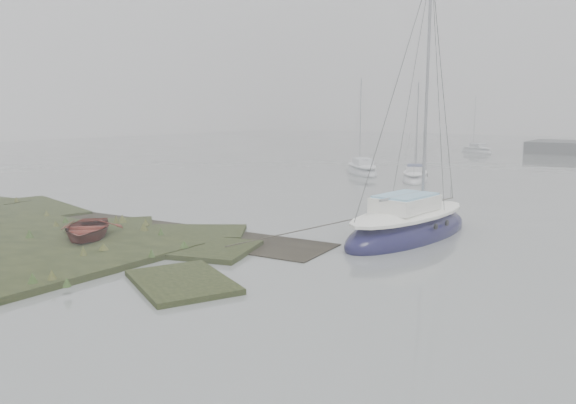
# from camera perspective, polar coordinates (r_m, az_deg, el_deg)

# --- Properties ---
(ground) EXTENTS (160.00, 160.00, 0.00)m
(ground) POSITION_cam_1_polar(r_m,az_deg,el_deg) (43.52, 19.32, 2.14)
(ground) COLOR slate
(ground) RESTS_ON ground
(sailboat_main) EXTENTS (3.49, 8.28, 11.35)m
(sailboat_main) POSITION_cam_1_polar(r_m,az_deg,el_deg) (23.05, 12.16, -2.62)
(sailboat_main) COLOR #111037
(sailboat_main) RESTS_ON ground
(sailboat_white) EXTENTS (3.58, 5.65, 7.58)m
(sailboat_white) POSITION_cam_1_polar(r_m,az_deg,el_deg) (41.42, 12.77, 2.43)
(sailboat_white) COLOR silver
(sailboat_white) RESTS_ON ground
(sailboat_far_a) EXTENTS (5.37, 5.48, 8.15)m
(sailboat_far_a) POSITION_cam_1_polar(r_m,az_deg,el_deg) (45.25, 7.52, 3.17)
(sailboat_far_a) COLOR #A7ADB0
(sailboat_far_a) RESTS_ON ground
(sailboat_far_c) EXTENTS (5.18, 4.34, 7.26)m
(sailboat_far_c) POSITION_cam_1_polar(r_m,az_deg,el_deg) (71.24, 18.61, 4.95)
(sailboat_far_c) COLOR #B7BDC1
(sailboat_far_c) RESTS_ON ground
(dinghy) EXTENTS (4.11, 4.11, 0.70)m
(dinghy) POSITION_cam_1_polar(r_m,az_deg,el_deg) (22.75, -19.77, -2.55)
(dinghy) COLOR maroon
(dinghy) RESTS_ON marsh_bank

